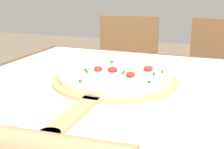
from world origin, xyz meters
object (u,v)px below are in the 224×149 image
(pizza_peel, at_px, (113,81))
(pizza, at_px, (115,73))
(chair_left, at_px, (125,76))
(rolling_pin, at_px, (26,144))
(chair_right, at_px, (218,86))

(pizza_peel, distance_m, pizza, 0.03)
(pizza_peel, height_order, chair_left, chair_left)
(pizza, bearing_deg, pizza_peel, -90.76)
(pizza_peel, relative_size, chair_left, 0.69)
(chair_left, bearing_deg, pizza, -78.76)
(rolling_pin, distance_m, chair_right, 1.37)
(pizza_peel, height_order, rolling_pin, rolling_pin)
(pizza, distance_m, chair_left, 0.92)
(chair_left, bearing_deg, rolling_pin, -84.02)
(rolling_pin, relative_size, chair_right, 0.54)
(chair_left, relative_size, chair_right, 1.00)
(chair_right, bearing_deg, pizza, -105.29)
(rolling_pin, bearing_deg, chair_left, 100.39)
(pizza, height_order, rolling_pin, rolling_pin)
(rolling_pin, height_order, chair_right, chair_right)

